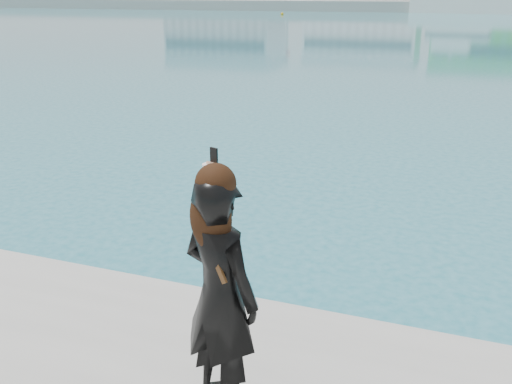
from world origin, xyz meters
TOP-DOWN VIEW (x-y plane):
  - far_quay at (0.00, 130.00)m, footprint 320.00×40.00m
  - buoy_far at (-29.45, 92.06)m, footprint 0.50×0.50m
  - woman at (0.08, -0.50)m, footprint 0.75×0.63m

SIDE VIEW (x-z plane):
  - buoy_far at x=-29.45m, z-range -0.25..0.25m
  - far_quay at x=0.00m, z-range 0.00..2.00m
  - woman at x=0.08m, z-range 0.81..2.66m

